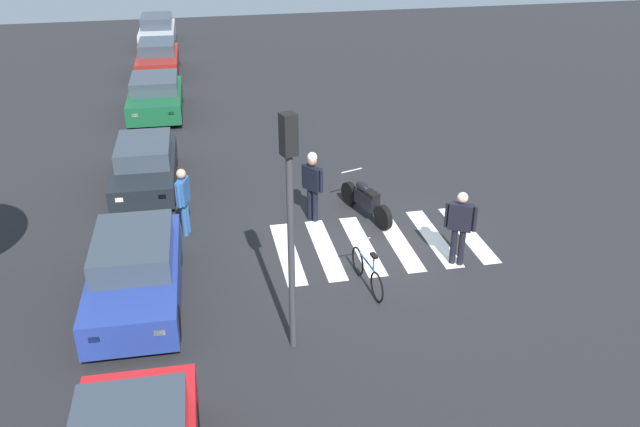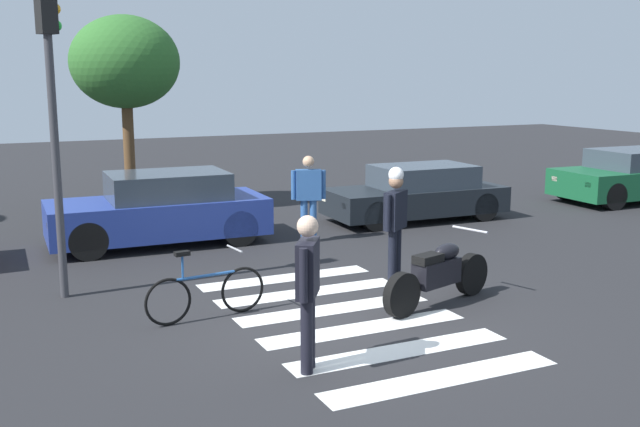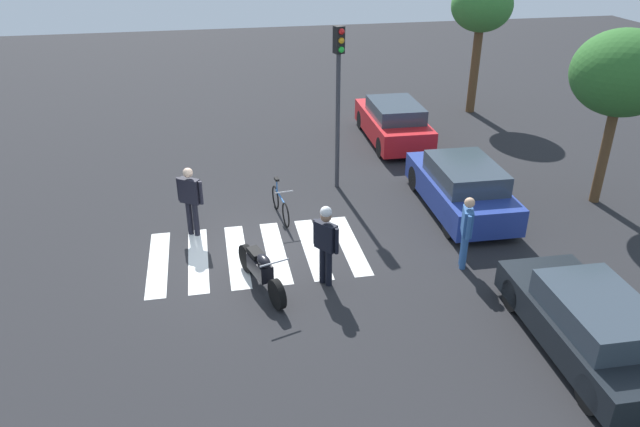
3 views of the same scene
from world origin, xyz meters
TOP-DOWN VIEW (x-y plane):
  - ground_plane at (0.00, 0.00)m, footprint 60.00×60.00m
  - police_motorcycle at (1.44, -0.03)m, footprint 2.16×0.92m
  - leaning_bicycle at (-1.76, 0.82)m, footprint 1.73×0.46m
  - officer_on_foot at (1.53, 1.35)m, footprint 0.58×0.46m
  - officer_by_motorcycle at (-1.24, -1.42)m, footprint 0.45×0.61m
  - pedestrian_bystander at (1.45, 4.52)m, footprint 0.65×0.35m
  - crosswalk_stripes at (0.00, 0.00)m, footprint 2.89×4.95m
  - car_red_convertible at (-6.74, 5.42)m, footprint 4.28×1.86m
  - car_blue_hatchback at (-1.25, 5.58)m, footprint 4.20×1.87m
  - car_black_suv at (4.63, 5.55)m, footprint 4.12×1.78m
  - traffic_light_pole at (-3.38, 2.70)m, footprint 0.35×0.30m
  - street_tree_near at (-9.44, 9.48)m, footprint 2.26×2.26m
  - street_tree_mid at (-1.05, 9.48)m, footprint 2.56×2.56m

SIDE VIEW (x-z plane):
  - ground_plane at x=0.00m, z-range 0.00..0.00m
  - crosswalk_stripes at x=0.00m, z-range 0.00..0.01m
  - leaning_bicycle at x=-1.76m, z-range -0.13..0.86m
  - police_motorcycle at x=1.44m, z-range -0.06..0.97m
  - car_black_suv at x=4.63m, z-range -0.02..1.23m
  - car_blue_hatchback at x=-1.25m, z-range -0.02..1.39m
  - car_red_convertible at x=-6.74m, z-range -0.02..1.39m
  - pedestrian_bystander at x=1.45m, z-range 0.13..1.85m
  - officer_by_motorcycle at x=-1.24m, z-range 0.14..1.92m
  - officer_on_foot at x=1.53m, z-range 0.16..2.01m
  - traffic_light_pole at x=-3.38m, z-range 0.76..5.30m
  - street_tree_mid at x=-1.05m, z-range 1.21..5.87m
  - street_tree_near at x=-9.44m, z-range 1.46..6.47m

